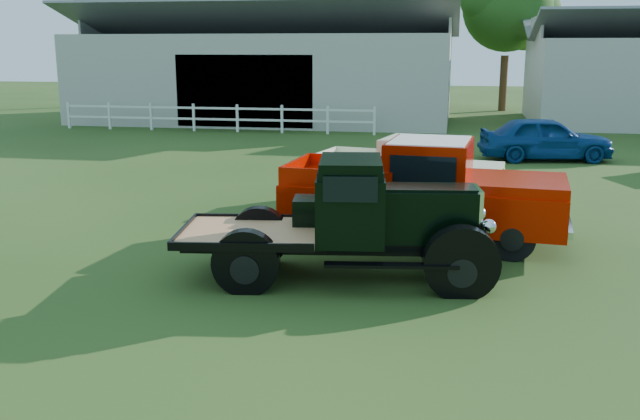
% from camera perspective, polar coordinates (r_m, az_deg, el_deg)
% --- Properties ---
extents(ground, '(120.00, 120.00, 0.00)m').
position_cam_1_polar(ground, '(10.82, -2.23, -6.79)').
color(ground, '#1E3610').
extents(shed_left, '(18.80, 10.20, 5.60)m').
position_cam_1_polar(shed_left, '(37.12, -3.94, 11.61)').
color(shed_left, '#A5A295').
rests_on(shed_left, ground).
extents(fence_rail, '(14.20, 0.16, 1.20)m').
position_cam_1_polar(fence_rail, '(31.79, -8.36, 7.31)').
color(fence_rail, white).
rests_on(fence_rail, ground).
extents(tree_a, '(6.30, 6.30, 10.50)m').
position_cam_1_polar(tree_a, '(47.51, -15.14, 14.45)').
color(tree_a, '#295A11').
rests_on(tree_a, ground).
extents(tree_b, '(6.90, 6.90, 11.50)m').
position_cam_1_polar(tree_b, '(44.42, 2.58, 15.65)').
color(tree_b, '#295A11').
rests_on(tree_b, ground).
extents(tree_c, '(5.40, 5.40, 9.00)m').
position_cam_1_polar(tree_c, '(43.02, 14.68, 13.68)').
color(tree_c, '#295A11').
rests_on(tree_c, ground).
extents(vintage_flatbed, '(5.15, 2.61, 1.95)m').
position_cam_1_polar(vintage_flatbed, '(11.31, 1.96, -0.74)').
color(vintage_flatbed, black).
rests_on(vintage_flatbed, ground).
extents(red_pickup, '(5.60, 2.60, 1.98)m').
position_cam_1_polar(red_pickup, '(13.68, 8.24, 1.58)').
color(red_pickup, '#B81100').
rests_on(red_pickup, ground).
extents(white_pickup, '(4.61, 2.55, 1.60)m').
position_cam_1_polar(white_pickup, '(16.54, 6.97, 2.92)').
color(white_pickup, beige).
rests_on(white_pickup, ground).
extents(misc_car_blue, '(4.42, 2.32, 1.44)m').
position_cam_1_polar(misc_car_blue, '(24.54, 17.59, 5.48)').
color(misc_car_blue, navy).
rests_on(misc_car_blue, ground).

